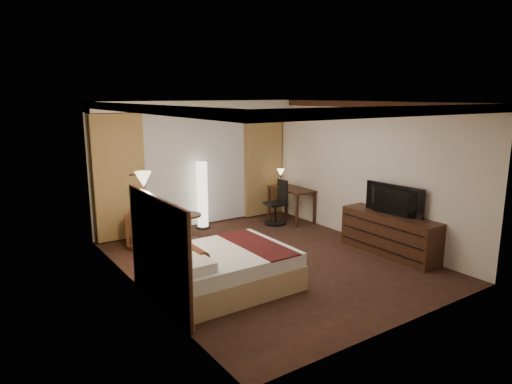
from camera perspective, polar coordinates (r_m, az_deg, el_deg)
floor at (r=7.99m, az=1.63°, el=-8.59°), size 4.50×5.50×0.01m
ceiling at (r=7.48m, az=1.76°, el=11.15°), size 4.50×5.50×0.01m
back_wall at (r=9.95m, az=-7.66°, el=3.48°), size 4.50×0.02×2.70m
left_wall at (r=6.59m, az=-14.36°, el=-1.22°), size 0.02×5.50×2.70m
right_wall at (r=9.11m, az=13.24°, el=2.47°), size 0.02×5.50×2.70m
crown_molding at (r=7.48m, az=1.76°, el=10.69°), size 4.50×5.50×0.12m
soffit at (r=9.62m, az=-7.19°, el=10.68°), size 4.50×0.50×0.20m
curtain_sheer at (r=9.89m, az=-7.44°, el=2.85°), size 2.48×0.04×2.45m
curtain_left_drape at (r=9.20m, az=-16.74°, el=1.74°), size 1.00×0.14×2.45m
curtain_right_drape at (r=10.71m, az=0.85°, el=3.65°), size 1.00×0.14×2.45m
wall_sconce at (r=6.80m, az=-13.91°, el=1.55°), size 0.24×0.24×0.24m
bed at (r=6.86m, az=-4.05°, el=-9.63°), size 1.96×1.53×0.57m
headboard at (r=6.29m, az=-11.97°, el=-7.42°), size 0.12×1.83×1.50m
armchair at (r=8.86m, az=-12.79°, el=-4.02°), size 1.08×1.07×0.82m
side_table at (r=9.09m, az=-8.35°, el=-4.38°), size 0.48×0.48×0.53m
floor_lamp at (r=9.78m, az=-6.73°, el=-0.38°), size 0.30×0.30×1.45m
desk at (r=10.41m, az=4.43°, el=-1.53°), size 0.55×1.12×0.75m
desk_lamp at (r=10.62m, az=3.09°, el=1.76°), size 0.18×0.18×0.34m
office_chair at (r=10.05m, az=2.42°, el=-1.27°), size 0.53×0.53×1.00m
dresser at (r=8.56m, az=16.34°, el=-5.08°), size 0.50×1.89×0.74m
television at (r=8.36m, az=16.49°, el=-0.52°), size 0.79×1.22×0.15m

